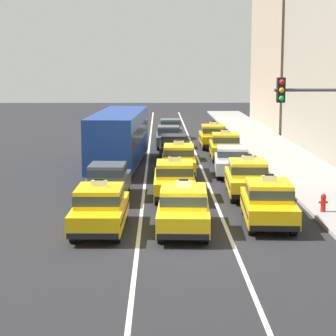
% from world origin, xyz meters
% --- Properties ---
extents(ground_plane, '(160.00, 160.00, 0.00)m').
position_xyz_m(ground_plane, '(0.00, 0.00, 0.00)').
color(ground_plane, '#232326').
extents(lane_stripe_left_center, '(0.14, 80.00, 0.01)m').
position_xyz_m(lane_stripe_left_center, '(-1.60, 20.00, 0.00)').
color(lane_stripe_left_center, silver).
rests_on(lane_stripe_left_center, ground).
extents(lane_stripe_center_right, '(0.14, 80.00, 0.01)m').
position_xyz_m(lane_stripe_center_right, '(1.60, 20.00, 0.00)').
color(lane_stripe_center_right, silver).
rests_on(lane_stripe_center_right, ground).
extents(sidewalk_curb, '(4.00, 90.00, 0.15)m').
position_xyz_m(sidewalk_curb, '(7.20, 15.00, 0.07)').
color(sidewalk_curb, '#9E9993').
rests_on(sidewalk_curb, ground).
extents(taxi_left_nearest, '(1.91, 4.60, 1.96)m').
position_xyz_m(taxi_left_nearest, '(-3.01, 1.80, 0.88)').
color(taxi_left_nearest, black).
rests_on(taxi_left_nearest, ground).
extents(sedan_left_second, '(1.92, 4.36, 1.58)m').
position_xyz_m(sedan_left_second, '(-3.19, 7.59, 0.85)').
color(sedan_left_second, black).
rests_on(sedan_left_second, ground).
extents(bus_left_third, '(3.14, 11.33, 3.22)m').
position_xyz_m(bus_left_third, '(-3.20, 16.71, 1.82)').
color(bus_left_third, black).
rests_on(bus_left_third, ground).
extents(taxi_center_nearest, '(2.00, 4.63, 1.96)m').
position_xyz_m(taxi_center_nearest, '(-0.01, 1.68, 0.88)').
color(taxi_center_nearest, black).
rests_on(taxi_center_nearest, ground).
extents(taxi_center_second, '(1.87, 4.58, 1.96)m').
position_xyz_m(taxi_center_second, '(-0.19, 7.65, 0.88)').
color(taxi_center_second, black).
rests_on(taxi_center_second, ground).
extents(taxi_center_third, '(1.95, 4.61, 1.96)m').
position_xyz_m(taxi_center_third, '(0.19, 13.70, 0.88)').
color(taxi_center_third, black).
rests_on(taxi_center_third, ground).
extents(sedan_center_fourth, '(1.84, 4.33, 1.58)m').
position_xyz_m(sedan_center_fourth, '(0.04, 19.45, 0.85)').
color(sedan_center_fourth, black).
rests_on(sedan_center_fourth, ground).
extents(sedan_center_fifth, '(1.78, 4.31, 1.58)m').
position_xyz_m(sedan_center_fifth, '(-0.18, 25.27, 0.85)').
color(sedan_center_fifth, black).
rests_on(sedan_center_fifth, ground).
extents(sedan_center_sixth, '(1.79, 4.31, 1.58)m').
position_xyz_m(sedan_center_sixth, '(0.04, 31.18, 0.85)').
color(sedan_center_sixth, black).
rests_on(sedan_center_sixth, ground).
extents(taxi_right_nearest, '(2.07, 4.66, 1.96)m').
position_xyz_m(taxi_right_nearest, '(3.22, 2.70, 0.88)').
color(taxi_right_nearest, black).
rests_on(taxi_right_nearest, ground).
extents(taxi_right_second, '(2.01, 4.64, 1.96)m').
position_xyz_m(taxi_right_second, '(3.15, 8.00, 0.88)').
color(taxi_right_second, black).
rests_on(taxi_right_second, ground).
extents(sedan_right_third, '(2.05, 4.41, 1.58)m').
position_xyz_m(sedan_right_third, '(3.05, 13.48, 0.85)').
color(sedan_right_third, black).
rests_on(sedan_right_third, ground).
extents(taxi_right_fourth, '(1.96, 4.61, 1.96)m').
position_xyz_m(taxi_right_fourth, '(3.30, 19.46, 0.88)').
color(taxi_right_fourth, black).
rests_on(taxi_right_fourth, ground).
extents(taxi_right_fifth, '(1.85, 4.57, 1.96)m').
position_xyz_m(taxi_right_fifth, '(3.02, 25.19, 0.88)').
color(taxi_right_fifth, black).
rests_on(taxi_right_fifth, ground).
extents(fire_hydrant, '(0.36, 0.22, 0.73)m').
position_xyz_m(fire_hydrant, '(5.68, 4.20, 0.55)').
color(fire_hydrant, red).
rests_on(fire_hydrant, sidewalk_curb).
extents(traffic_light_pole, '(2.87, 0.33, 5.58)m').
position_xyz_m(traffic_light_pole, '(4.49, -1.12, 3.82)').
color(traffic_light_pole, '#47474C').
rests_on(traffic_light_pole, ground).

